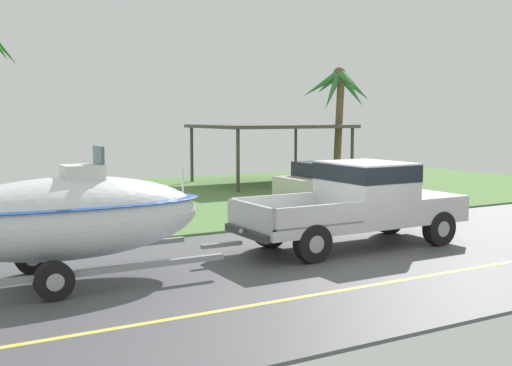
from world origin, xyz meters
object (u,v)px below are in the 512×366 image
object	(u,v)px
pickup_truck_towing	(364,200)
palm_tree_mid	(340,94)
boat_on_trailer	(69,217)
carport_awning	(270,127)
parked_sedan_near	(336,181)

from	to	relation	value
pickup_truck_towing	palm_tree_mid	distance (m)	13.54
boat_on_trailer	palm_tree_mid	bearing A→B (deg)	37.58
carport_awning	boat_on_trailer	bearing A→B (deg)	-132.92
carport_awning	palm_tree_mid	size ratio (longest dim) A/B	1.18
pickup_truck_towing	boat_on_trailer	size ratio (longest dim) A/B	0.91
carport_awning	palm_tree_mid	xyz separation A→B (m)	(2.62, -1.52, 1.45)
palm_tree_mid	boat_on_trailer	bearing A→B (deg)	-142.42
boat_on_trailer	carport_awning	world-z (taller)	carport_awning
pickup_truck_towing	carport_awning	distance (m)	13.42
parked_sedan_near	palm_tree_mid	xyz separation A→B (m)	(3.29, 4.21, 3.27)
pickup_truck_towing	parked_sedan_near	size ratio (longest dim) A/B	1.31
parked_sedan_near	carport_awning	world-z (taller)	carport_awning
pickup_truck_towing	palm_tree_mid	size ratio (longest dim) A/B	1.10
pickup_truck_towing	parked_sedan_near	distance (m)	7.91
pickup_truck_towing	carport_awning	bearing A→B (deg)	68.66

